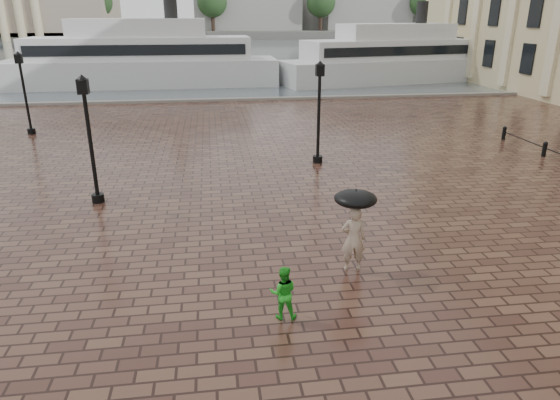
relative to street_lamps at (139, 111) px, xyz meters
name	(u,v)px	position (x,y,z in m)	size (l,w,h in m)	color
ground	(316,367)	(5.00, -15.33, -2.33)	(300.00, 300.00, 0.00)	#392019
harbour_water	(217,50)	(5.00, 76.67, -2.33)	(240.00, 240.00, 0.00)	#454E54
quay_edge	(233,101)	(5.00, 16.67, -2.33)	(80.00, 0.60, 0.30)	slate
far_shore	(213,32)	(5.00, 144.67, -1.33)	(300.00, 60.00, 2.00)	#4C4C47
distant_skyline	(371,3)	(53.14, 134.67, 7.13)	(102.50, 22.00, 33.00)	gray
far_trees	(212,2)	(5.00, 122.67, 7.09)	(188.00, 8.00, 13.50)	#2D2119
street_lamps	(139,111)	(0.00, 0.00, 0.00)	(15.44, 12.44, 4.40)	black
adult_pedestrian	(353,239)	(6.77, -11.58, -1.43)	(0.65, 0.43, 1.79)	tan
child_pedestrian	(283,293)	(4.62, -13.56, -1.69)	(0.61, 0.48, 1.26)	green
ferry_near	(141,59)	(-2.99, 26.65, 0.16)	(25.32, 6.33, 8.28)	silver
ferry_far	(394,58)	(21.61, 26.34, -0.04)	(23.86, 10.33, 7.61)	silver
umbrella	(356,199)	(6.77, -11.58, -0.31)	(1.10, 1.10, 1.17)	black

